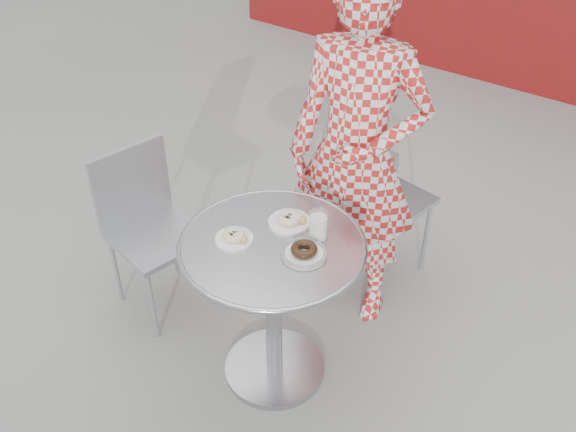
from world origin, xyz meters
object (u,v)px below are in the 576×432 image
Objects in this scene: chair_far at (375,229)px; plate_far at (290,220)px; chair_left at (161,262)px; seated_person at (357,156)px; plate_near at (235,237)px; plate_checker at (304,252)px; milk_cup at (318,226)px; bistro_table at (273,278)px.

plate_far is (-0.03, -0.74, 0.50)m from chair_far.
chair_left is 4.86× the size of plate_far.
plate_near is (-0.15, -0.68, -0.09)m from seated_person.
seated_person is at bearing 102.33° from plate_checker.
chair_far reaches higher than milk_cup.
chair_far is at bearing 78.69° from seated_person.
chair_left is 0.82m from plate_near.
plate_near is (0.61, -0.11, 0.53)m from chair_left.
plate_far and plate_checker have the same top height.
seated_person is 9.63× the size of plate_checker.
plate_checker is at bearing -90.15° from seated_person.
chair_left is at bearing -173.65° from milk_cup.
chair_far is 5.08× the size of plate_checker.
plate_checker is (0.28, 0.09, -0.00)m from plate_near.
seated_person is at bearing 88.66° from bistro_table.
seated_person is at bearing 101.09° from chair_far.
plate_near is at bearing -141.26° from milk_cup.
plate_checker is at bearing -39.05° from plate_far.
plate_near is 0.29m from plate_checker.
chair_left is at bearing -171.52° from plate_far.
milk_cup is at bearing -89.03° from seated_person.
bistro_table is 0.25m from plate_near.
plate_far is at bearing 175.62° from milk_cup.
plate_near is (-0.13, -0.07, 0.20)m from bistro_table.
plate_far reaches higher than plate_near.
seated_person is 0.62m from plate_checker.
bistro_table is 4.24× the size of plate_checker.
chair_far is (0.01, 0.88, -0.30)m from bistro_table.
chair_far reaches higher than plate_checker.
plate_near is at bearing -151.22° from bistro_table.
milk_cup is (0.12, -0.75, 0.54)m from chair_far.
chair_far is at bearing 87.82° from plate_far.
chair_left is 1.03m from plate_checker.
milk_cup reaches higher than plate_near.
seated_person is at bearing -41.17° from chair_left.
chair_far is 5.99× the size of plate_near.
seated_person is (0.76, 0.57, 0.62)m from chair_left.
chair_left is at bearing 169.70° from plate_near.
milk_cup is at bearing 38.74° from plate_near.
bistro_table is 0.25m from plate_checker.
chair_left reaches higher than plate_far.
chair_far is at bearing 99.03° from milk_cup.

